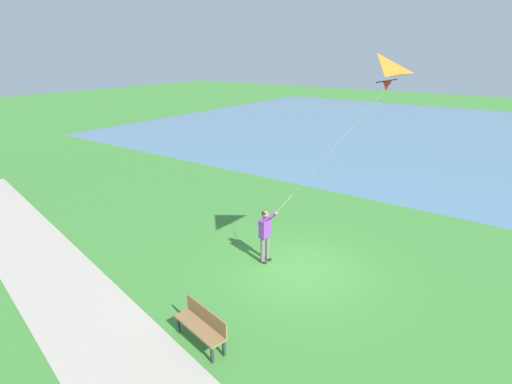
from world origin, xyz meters
TOP-DOWN VIEW (x-y plane):
  - ground_plane at (0.00, 0.00)m, footprint 120.00×120.00m
  - lake_water at (25.28, 4.00)m, footprint 36.00×44.00m
  - walkway_path at (-5.44, 2.00)m, footprint 8.91×31.81m
  - person_kite_flyer at (-0.14, 1.17)m, footprint 0.52×0.62m
  - flying_kite at (-0.42, -1.99)m, footprint 1.35×3.17m
  - park_bench_near_walkway at (-4.11, 0.19)m, footprint 0.74×1.56m

SIDE VIEW (x-z plane):
  - ground_plane at x=0.00m, z-range 0.00..0.00m
  - lake_water at x=25.28m, z-range 0.00..0.01m
  - walkway_path at x=-5.44m, z-range 0.00..0.02m
  - park_bench_near_walkway at x=-4.11m, z-range 0.07..0.95m
  - person_kite_flyer at x=-0.14m, z-range 0.13..1.96m
  - flying_kite at x=-0.42m, z-range 3.66..8.14m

